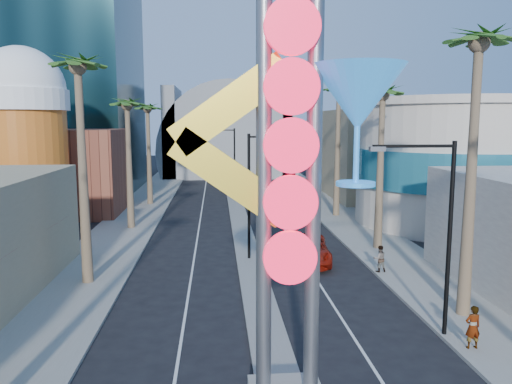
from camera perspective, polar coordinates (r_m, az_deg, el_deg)
name	(u,v)px	position (r m, az deg, el deg)	size (l,w,h in m)	color
sidewalk_west	(135,217)	(47.08, -13.66, -2.76)	(5.00, 100.00, 0.15)	gray
sidewalk_east	(339,214)	(47.89, 9.42, -2.46)	(5.00, 100.00, 0.15)	gray
median	(237,210)	(49.47, -2.18, -2.02)	(1.60, 84.00, 0.15)	gray
brick_filler_west	(70,171)	(50.86, -20.54, 2.21)	(10.00, 10.00, 8.00)	brown
filler_east	(366,153)	(61.48, 12.50, 4.40)	(10.00, 20.00, 10.00)	tan
beer_mug	(24,133)	(43.35, -24.96, 6.14)	(7.00, 7.00, 14.50)	#CF541B
turquoise_building	(453,163)	(45.46, 21.59, 3.10)	(16.60, 16.60, 10.60)	#B1A396
canopy	(228,148)	(82.81, -3.19, 5.00)	(22.00, 16.00, 22.00)	slate
neon_sign	(318,173)	(13.99, 7.12, 2.13)	(6.53, 2.60, 12.55)	gray
streetlight_0	(258,184)	(31.02, 0.19, 0.92)	(3.79, 0.25, 8.00)	black
streetlight_1	(230,157)	(54.82, -3.04, 4.03)	(3.79, 0.25, 8.00)	black
streetlight_2	(439,221)	(20.98, 20.16, -3.17)	(3.45, 0.25, 8.00)	black
palm_1	(78,80)	(27.65, -19.65, 11.94)	(2.40, 2.40, 12.70)	brown
palm_2	(127,112)	(41.27, -14.50, 8.85)	(2.40, 2.40, 11.20)	brown
palm_3	(148,114)	(53.13, -12.28, 8.69)	(2.40, 2.40, 11.20)	brown
palm_5	(478,61)	(23.55, 24.04, 13.55)	(2.40, 2.40, 13.20)	brown
palm_6	(382,103)	(34.49, 14.26, 9.81)	(2.40, 2.40, 11.70)	brown
palm_7	(339,98)	(46.05, 9.42, 10.56)	(2.40, 2.40, 12.70)	brown
red_pickup	(307,249)	(31.56, 5.80, -6.50)	(2.73, 5.91, 1.64)	#99190B
pedestrian_a	(473,327)	(21.29, 23.53, -13.96)	(0.62, 0.40, 1.69)	gray
pedestrian_b	(380,259)	(29.77, 13.95, -7.40)	(0.75, 0.58, 1.54)	gray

